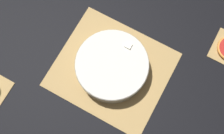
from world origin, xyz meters
TOP-DOWN VIEW (x-y plane):
  - ground_plane at (0.00, 0.00)m, footprint 6.00×6.00m
  - bamboo_mat_center at (0.00, 0.00)m, footprint 0.41×0.37m
  - fruit_salad_bowl at (0.00, 0.00)m, footprint 0.27×0.27m

SIDE VIEW (x-z plane):
  - ground_plane at x=0.00m, z-range 0.00..0.00m
  - bamboo_mat_center at x=0.00m, z-range 0.00..0.01m
  - fruit_salad_bowl at x=0.00m, z-range 0.01..0.08m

